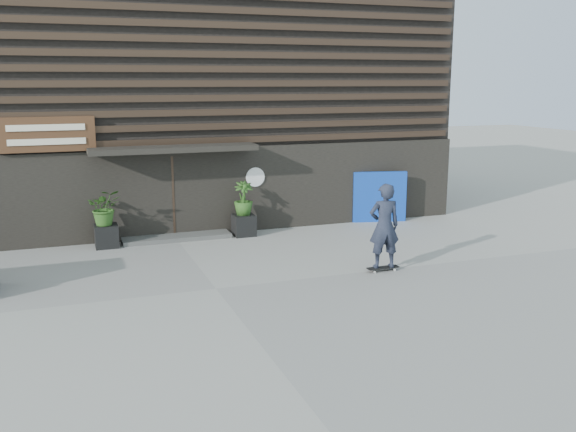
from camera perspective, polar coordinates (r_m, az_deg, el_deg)
name	(u,v)px	position (r m, az deg, el deg)	size (l,w,h in m)	color
ground	(216,289)	(13.82, -6.45, -6.46)	(80.00, 80.00, 0.00)	gray
entrance_step	(177,237)	(18.14, -9.91, -1.88)	(3.00, 0.80, 0.12)	#454543
planter_pot_left	(107,236)	(17.67, -15.89, -1.73)	(0.60, 0.60, 0.60)	black
bamboo_left	(105,207)	(17.51, -16.03, 0.75)	(0.86, 0.75, 0.96)	#2D591E
planter_pot_right	(244,225)	(18.31, -3.96, -0.82)	(0.60, 0.60, 0.60)	black
bamboo_right	(243,198)	(18.15, -4.00, 1.58)	(0.54, 0.54, 0.96)	#2D591E
blue_tarp	(380,197)	(20.16, 8.17, 1.70)	(1.69, 0.12, 1.58)	#0C35A3
building	(144,91)	(22.92, -12.72, 10.81)	(18.00, 11.00, 8.00)	black
skateboarder	(384,226)	(14.85, 8.58, -0.89)	(0.79, 0.58, 2.07)	black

